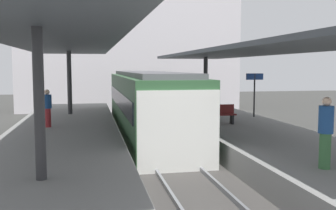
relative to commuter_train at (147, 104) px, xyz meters
The scene contains 14 objects.
ground_plane 5.12m from the commuter_train, 90.00° to the right, with size 80.00×80.00×0.00m, color #383835.
platform_left 6.26m from the commuter_train, 128.26° to the right, with size 4.40×28.00×1.00m, color gray.
platform_right 6.26m from the commuter_train, 51.74° to the right, with size 4.40×28.00×1.00m, color gray.
track_ballast 5.09m from the commuter_train, 90.00° to the right, with size 3.20×28.00×0.20m, color #423F3D.
rail_near_side 5.09m from the commuter_train, 98.50° to the right, with size 0.08×28.00×0.14m, color slate.
rail_far_side 5.09m from the commuter_train, 81.50° to the right, with size 0.08×28.00×0.14m, color slate.
commuter_train is the anchor object (origin of this frame).
canopy_left 5.77m from the commuter_train, 138.02° to the right, with size 4.18×21.00×3.54m.
canopy_right 5.65m from the commuter_train, 41.98° to the right, with size 4.18×21.00×3.25m.
platform_bench 3.70m from the commuter_train, 37.88° to the right, with size 1.40×0.41×0.86m.
platform_sign 5.52m from the commuter_train, ahead, with size 0.90×0.08×2.21m.
passenger_near_bench 4.80m from the commuter_train, 159.14° to the right, with size 0.36×0.36×1.59m.
passenger_mid_platform 10.54m from the commuter_train, 73.61° to the right, with size 0.36×0.36×1.78m.
station_building_backdrop 15.65m from the commuter_train, 87.75° to the left, with size 18.00×6.00×11.00m, color #B7B2B7.
Camera 1 is at (-2.68, -13.79, 3.49)m, focal length 41.54 mm.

